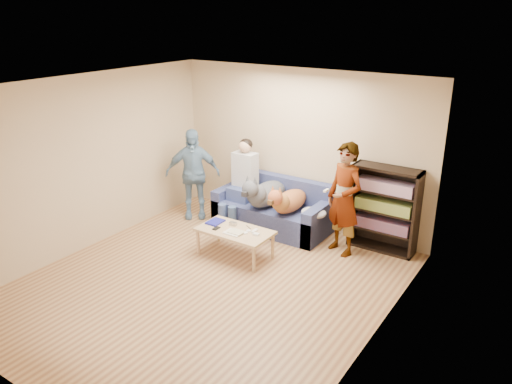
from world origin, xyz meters
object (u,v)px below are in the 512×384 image
Objects in this scene: person_standing_right at (344,199)px; notebook_blue at (215,222)px; person_seated at (242,179)px; dog_gray at (264,193)px; sofa at (273,211)px; dog_tan at (287,201)px; coffee_table at (235,233)px; person_standing_left at (193,174)px; camera_silver at (233,224)px; bookshelf at (385,207)px.

notebook_blue is (-1.65, -0.94, -0.41)m from person_standing_right.
person_seated is (-1.88, 0.08, -0.07)m from person_standing_right.
sofa is at bearing 75.00° from dog_gray.
dog_tan is 1.04× the size of coffee_table.
person_standing_left is 14.35× the size of camera_silver.
person_standing_right is 1.30× the size of bookshelf.
coffee_table is (-1.25, -0.99, -0.47)m from person_standing_right.
dog_tan is at bearing -1.80° from dog_gray.
coffee_table is at bearing -140.09° from bookshelf.
person_standing_left reaches higher than dog_gray.
person_seated is (-0.55, -0.13, 0.49)m from sofa.
camera_silver is (0.28, 0.07, 0.01)m from notebook_blue.
person_seated is at bearing 120.28° from coffee_table.
person_standing_right reaches higher than notebook_blue.
dog_gray reaches higher than dog_tan.
notebook_blue is 0.21× the size of dog_gray.
dog_tan is (0.43, 0.87, 0.17)m from camera_silver.
sofa is 1.46× the size of bookshelf.
person_standing_right is 0.98m from dog_tan.
bookshelf is at bearing 35.62° from camera_silver.
person_standing_left is at bearing -174.46° from dog_tan.
coffee_table is at bearing -107.22° from dog_tan.
camera_silver is at bearing -91.98° from sofa.
bookshelf is at bearing 33.21° from notebook_blue.
person_standing_left reaches higher than dog_tan.
person_standing_left is 1.43× the size of coffee_table.
dog_gray is 0.97× the size of bookshelf.
person_standing_left is at bearing 152.85° from camera_silver.
camera_silver reaches higher than coffee_table.
person_standing_right is 1.54× the size of coffee_table.
notebook_blue is at bearing -126.99° from dog_tan.
person_standing_right is 1.89m from person_seated.
person_standing_left is 1.36m from dog_gray.
sofa is at bearing -165.98° from person_standing_right.
camera_silver is 0.90m from dog_gray.
sofa is at bearing 93.93° from coffee_table.
person_seated is at bearing 102.54° from notebook_blue.
bookshelf is at bearing 39.91° from coffee_table.
person_seated is at bearing 118.00° from camera_silver.
camera_silver is at bearing -116.16° from dog_tan.
bookshelf reaches higher than notebook_blue.
bookshelf reaches higher than coffee_table.
dog_tan reaches higher than notebook_blue.
person_standing_right is at bearing -34.48° from person_standing_left.
person_seated is at bearing -171.26° from bookshelf.
dog_tan is at bearing 63.84° from camera_silver.
camera_silver is 0.06× the size of sofa.
sofa is 1.73× the size of coffee_table.
person_standing_right is 0.89× the size of sofa.
sofa is 1.51× the size of dog_gray.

